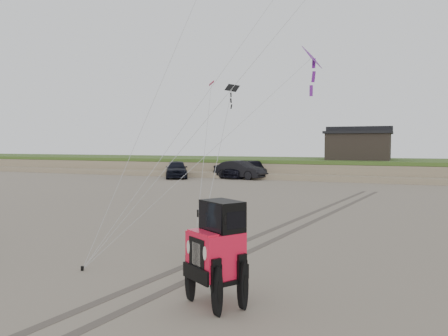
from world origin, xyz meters
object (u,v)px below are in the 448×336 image
at_px(truck_a, 177,169).
at_px(truck_c, 247,169).
at_px(truck_b, 240,170).
at_px(jeep, 216,264).
at_px(cabin, 359,145).

xyz_separation_m(truck_a, truck_c, (6.29, 2.87, -0.03)).
distance_m(truck_a, truck_b, 6.23).
relative_size(truck_b, jeep, 1.12).
bearing_deg(truck_a, cabin, -1.06).
xyz_separation_m(cabin, truck_b, (-10.15, -6.99, -2.38)).
xyz_separation_m(truck_b, truck_c, (0.24, 1.37, -0.02)).
distance_m(cabin, truck_b, 12.55).
relative_size(cabin, truck_c, 1.11).
xyz_separation_m(truck_c, jeep, (10.50, -32.20, 0.02)).
bearing_deg(truck_b, truck_a, 119.43).
bearing_deg(truck_c, cabin, 57.61).
height_order(truck_b, truck_c, truck_b).
relative_size(truck_a, truck_c, 0.88).
relative_size(truck_c, jeep, 1.25).
bearing_deg(truck_a, truck_c, -4.20).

